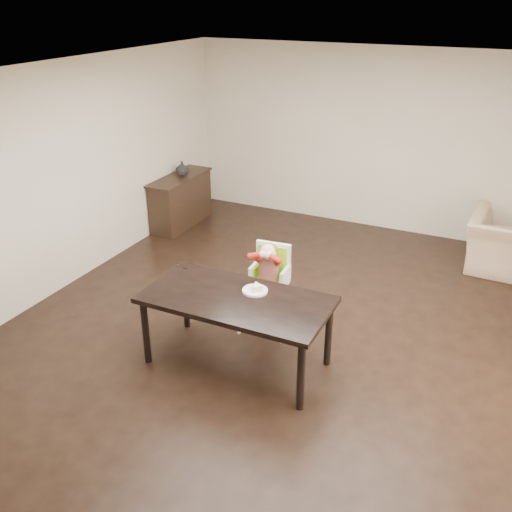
# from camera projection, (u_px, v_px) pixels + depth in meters

# --- Properties ---
(ground) EXTENTS (7.00, 7.00, 0.00)m
(ground) POSITION_uv_depth(u_px,v_px,m) (289.00, 336.00, 6.17)
(ground) COLOR black
(ground) RESTS_ON ground
(room_walls) EXTENTS (6.02, 7.02, 2.71)m
(room_walls) POSITION_uv_depth(u_px,v_px,m) (294.00, 171.00, 5.38)
(room_walls) COLOR beige
(room_walls) RESTS_ON ground
(dining_table) EXTENTS (1.80, 0.90, 0.75)m
(dining_table) POSITION_uv_depth(u_px,v_px,m) (236.00, 305.00, 5.46)
(dining_table) COLOR black
(dining_table) RESTS_ON ground
(high_chair) EXTENTS (0.45, 0.45, 1.01)m
(high_chair) POSITION_uv_depth(u_px,v_px,m) (269.00, 268.00, 6.07)
(high_chair) COLOR white
(high_chair) RESTS_ON ground
(plate) EXTENTS (0.29, 0.29, 0.07)m
(plate) POSITION_uv_depth(u_px,v_px,m) (256.00, 289.00, 5.52)
(plate) COLOR white
(plate) RESTS_ON dining_table
(sideboard) EXTENTS (0.44, 1.26, 0.79)m
(sideboard) POSITION_uv_depth(u_px,v_px,m) (181.00, 201.00, 8.91)
(sideboard) COLOR black
(sideboard) RESTS_ON ground
(vase) EXTENTS (0.23, 0.24, 0.21)m
(vase) POSITION_uv_depth(u_px,v_px,m) (182.00, 168.00, 8.78)
(vase) COLOR #99999E
(vase) RESTS_ON sideboard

